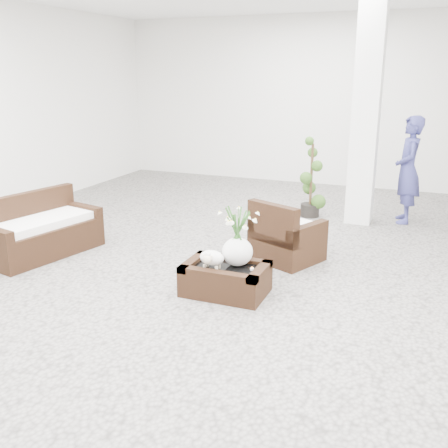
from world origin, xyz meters
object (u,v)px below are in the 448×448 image
at_px(coffee_table, 226,280).
at_px(armchair, 288,230).
at_px(loveseat, 42,225).
at_px(topiary, 311,178).

distance_m(coffee_table, armchair, 1.36).
height_order(loveseat, topiary, topiary).
bearing_deg(topiary, armchair, -84.64).
bearing_deg(loveseat, topiary, -29.02).
bearing_deg(coffee_table, loveseat, 174.26).
distance_m(coffee_table, topiary, 3.53).
bearing_deg(coffee_table, armchair, 75.01).
bearing_deg(armchair, loveseat, 42.04).
bearing_deg(loveseat, coffee_table, -82.91).
xyz_separation_m(coffee_table, topiary, (0.14, 3.49, 0.50)).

